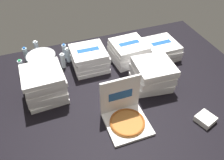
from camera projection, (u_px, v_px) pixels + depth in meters
ground_plane at (116, 96)px, 2.56m from camera, size 3.20×2.40×0.02m
open_pizza_box at (125, 115)px, 2.24m from camera, size 0.40×0.41×0.42m
pizza_stack_left_near at (153, 74)px, 2.59m from camera, size 0.46×0.46×0.29m
pizza_stack_center_far at (90, 58)px, 2.84m from camera, size 0.42×0.42×0.25m
pizza_stack_right_mid at (45, 84)px, 2.43m from camera, size 0.42×0.42×0.34m
pizza_stack_center_near at (161, 49)px, 3.02m from camera, size 0.42×0.42×0.20m
pizza_stack_left_far at (128, 52)px, 2.94m from camera, size 0.43×0.43×0.25m
ice_bucket at (42, 61)px, 2.88m from camera, size 0.35×0.35×0.16m
water_bottle_0 at (63, 61)px, 2.85m from camera, size 0.06×0.06×0.20m
water_bottle_1 at (68, 55)px, 2.94m from camera, size 0.06×0.06×0.20m
water_bottle_2 at (26, 55)px, 2.94m from camera, size 0.06×0.06×0.20m
water_bottle_3 at (29, 76)px, 2.64m from camera, size 0.06×0.06×0.20m
water_bottle_4 at (21, 67)px, 2.76m from camera, size 0.06×0.06×0.20m
water_bottle_5 at (65, 51)px, 3.00m from camera, size 0.06×0.06×0.20m
water_bottle_6 at (37, 48)px, 3.06m from camera, size 0.06×0.06×0.20m
napkin_pile at (205, 119)px, 2.27m from camera, size 0.20×0.20×0.06m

